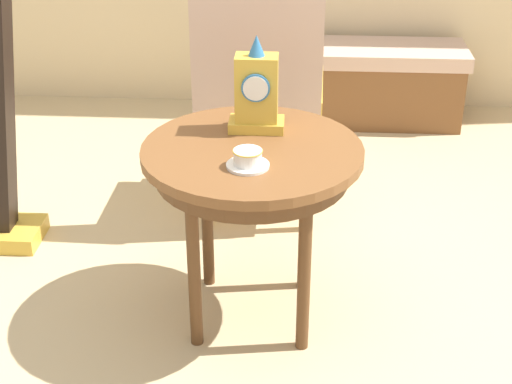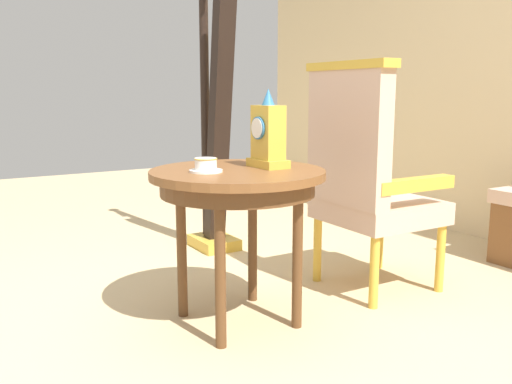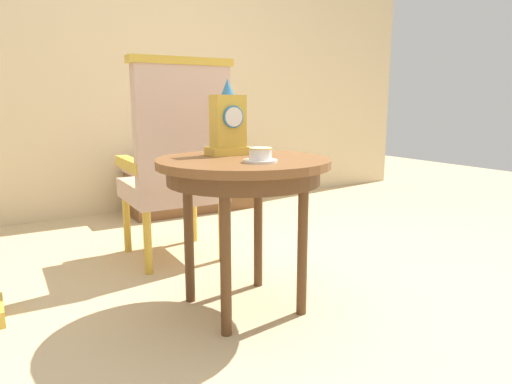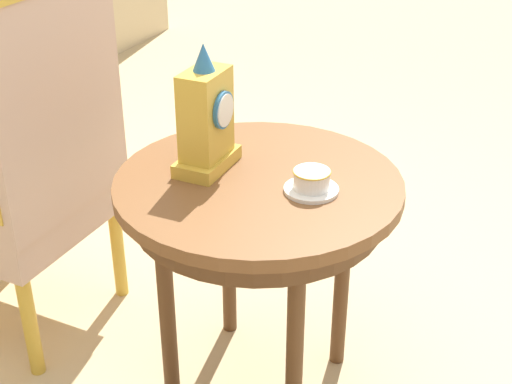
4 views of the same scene
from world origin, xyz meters
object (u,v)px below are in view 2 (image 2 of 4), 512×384
side_table (238,188)px  mantel_clock (268,136)px  armchair (365,175)px  teacup_left (206,166)px  harp (215,131)px

side_table → mantel_clock: mantel_clock is taller
armchair → side_table: bearing=-88.5°
mantel_clock → teacup_left: bearing=-91.8°
mantel_clock → harp: harp is taller
side_table → armchair: bearing=91.5°
side_table → harp: size_ratio=0.40×
armchair → teacup_left: bearing=-89.1°
teacup_left → armchair: 0.89m
harp → teacup_left: bearing=-29.0°
teacup_left → armchair: armchair is taller
side_table → mantel_clock: (0.00, 0.15, 0.21)m
mantel_clock → side_table: bearing=-91.9°
teacup_left → harp: size_ratio=0.07×
mantel_clock → armchair: size_ratio=0.29×
teacup_left → mantel_clock: bearing=88.2°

